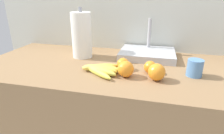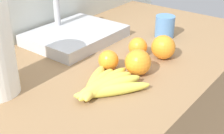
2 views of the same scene
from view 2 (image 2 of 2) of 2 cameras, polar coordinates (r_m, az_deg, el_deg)
name	(u,v)px [view 2 (image 2 of 2)]	position (r m, az deg, el deg)	size (l,w,h in m)	color
wall_back	(20,102)	(1.37, -16.63, -6.12)	(1.99, 0.06, 1.30)	silver
banana_bunch	(104,85)	(0.87, -1.45, -3.29)	(0.22, 0.20, 0.04)	#DCD54C
orange_right	(163,47)	(1.07, 9.41, 3.61)	(0.08, 0.08, 0.08)	orange
orange_back_left	(138,62)	(0.95, 4.78, 0.85)	(0.08, 0.08, 0.08)	orange
orange_far_right	(138,47)	(1.08, 4.78, 3.72)	(0.07, 0.07, 0.07)	orange
orange_back_right	(108,60)	(0.98, -0.66, 1.25)	(0.07, 0.07, 0.07)	orange
sink_basin	(75,34)	(1.22, -6.81, 5.95)	(0.35, 0.27, 0.24)	#B7BABF
mug	(165,26)	(1.26, 9.68, 7.37)	(0.08, 0.08, 0.09)	#5687BF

